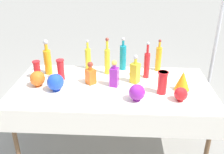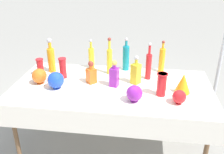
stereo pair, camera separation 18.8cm
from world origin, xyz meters
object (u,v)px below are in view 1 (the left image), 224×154
(slender_vase_0, at_px, (37,69))
(round_bowl_2, at_px, (181,94))
(tall_bottle_1, at_px, (107,60))
(tall_bottle_3, at_px, (48,60))
(tall_bottle_5, at_px, (158,58))
(square_decanter_0, at_px, (91,75))
(canopy_pole, at_px, (216,42))
(cardboard_box_behind_left, at_px, (154,93))
(round_bowl_0, at_px, (55,82))
(square_decanter_2, at_px, (114,75))
(slender_vase_2, at_px, (61,69))
(tall_bottle_2, at_px, (123,57))
(round_bowl_3, at_px, (137,92))
(tall_bottle_0, at_px, (147,64))
(square_decanter_1, at_px, (135,72))
(round_bowl_1, at_px, (37,78))
(slender_vase_1, at_px, (162,82))
(fluted_vase_0, at_px, (183,81))
(tall_bottle_4, at_px, (88,58))

(slender_vase_0, xyz_separation_m, round_bowl_2, (1.48, -0.41, -0.04))
(tall_bottle_1, height_order, tall_bottle_3, tall_bottle_1)
(tall_bottle_5, height_order, square_decanter_0, tall_bottle_5)
(tall_bottle_1, height_order, canopy_pole, canopy_pole)
(cardboard_box_behind_left, bearing_deg, round_bowl_2, -86.39)
(canopy_pole, bearing_deg, round_bowl_2, -120.80)
(slender_vase_0, height_order, round_bowl_0, slender_vase_0)
(square_decanter_2, xyz_separation_m, slender_vase_2, (-0.59, 0.12, 0.00))
(tall_bottle_1, bearing_deg, round_bowl_0, -137.90)
(tall_bottle_2, xyz_separation_m, round_bowl_2, (0.55, -0.71, -0.09))
(square_decanter_0, distance_m, round_bowl_3, 0.58)
(square_decanter_0, distance_m, round_bowl_2, 0.93)
(tall_bottle_3, distance_m, round_bowl_3, 1.14)
(tall_bottle_0, bearing_deg, slender_vase_2, -173.90)
(tall_bottle_3, xyz_separation_m, slender_vase_0, (-0.09, -0.13, -0.06))
(tall_bottle_5, bearing_deg, canopy_pole, 22.99)
(square_decanter_0, relative_size, square_decanter_1, 0.79)
(round_bowl_1, bearing_deg, cardboard_box_behind_left, 36.20)
(tall_bottle_0, bearing_deg, slender_vase_1, -70.38)
(tall_bottle_3, height_order, round_bowl_1, tall_bottle_3)
(tall_bottle_5, bearing_deg, round_bowl_1, -159.47)
(slender_vase_0, height_order, slender_vase_1, slender_vase_1)
(slender_vase_0, distance_m, round_bowl_2, 1.54)
(round_bowl_1, bearing_deg, square_decanter_1, 8.05)
(tall_bottle_5, bearing_deg, slender_vase_1, -92.37)
(cardboard_box_behind_left, bearing_deg, square_decanter_0, -131.94)
(square_decanter_2, xyz_separation_m, cardboard_box_behind_left, (0.55, 0.93, -0.70))
(slender_vase_0, xyz_separation_m, slender_vase_1, (1.33, -0.27, 0.01))
(round_bowl_3, bearing_deg, fluted_vase_0, 26.13)
(tall_bottle_4, xyz_separation_m, round_bowl_2, (0.96, -0.71, -0.07))
(square_decanter_0, xyz_separation_m, fluted_vase_0, (0.93, -0.10, 0.00))
(tall_bottle_5, bearing_deg, tall_bottle_3, -172.57)
(tall_bottle_2, distance_m, square_decanter_1, 0.37)
(tall_bottle_0, bearing_deg, tall_bottle_1, 169.68)
(tall_bottle_5, height_order, canopy_pole, canopy_pole)
(tall_bottle_0, bearing_deg, fluted_vase_0, -40.18)
(square_decanter_1, height_order, fluted_vase_0, square_decanter_1)
(square_decanter_2, bearing_deg, tall_bottle_2, 79.46)
(tall_bottle_3, height_order, square_decanter_0, tall_bottle_3)
(slender_vase_2, relative_size, cardboard_box_behind_left, 0.52)
(square_decanter_1, bearing_deg, slender_vase_2, 177.84)
(canopy_pole, bearing_deg, fluted_vase_0, -124.38)
(fluted_vase_0, bearing_deg, tall_bottle_2, 140.15)
(tall_bottle_0, height_order, tall_bottle_1, tall_bottle_1)
(tall_bottle_3, height_order, round_bowl_2, tall_bottle_3)
(tall_bottle_2, distance_m, cardboard_box_behind_left, 1.01)
(round_bowl_2, bearing_deg, square_decanter_1, 138.44)
(slender_vase_1, distance_m, fluted_vase_0, 0.22)
(slender_vase_0, height_order, cardboard_box_behind_left, slender_vase_0)
(square_decanter_1, bearing_deg, tall_bottle_1, 145.89)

